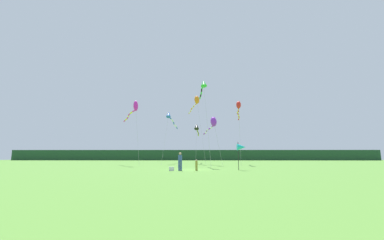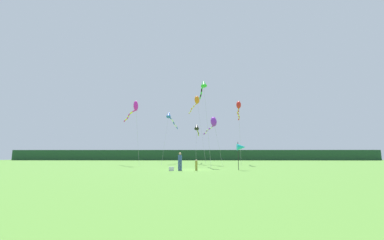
{
  "view_description": "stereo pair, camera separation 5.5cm",
  "coord_description": "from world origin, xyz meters",
  "px_view_note": "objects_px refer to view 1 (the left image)",
  "views": [
    {
      "loc": [
        0.49,
        -25.9,
        1.58
      ],
      "look_at": [
        0.0,
        6.0,
        6.3
      ],
      "focal_mm": 22.07,
      "sensor_mm": 36.0,
      "label": 1
    },
    {
      "loc": [
        0.55,
        -25.9,
        1.58
      ],
      "look_at": [
        0.0,
        6.0,
        6.3
      ],
      "focal_mm": 22.07,
      "sensor_mm": 36.0,
      "label": 2
    }
  ],
  "objects_px": {
    "cooler_box": "(172,169)",
    "kite_purple": "(213,123)",
    "kite_blue": "(170,117)",
    "kite_red": "(239,107)",
    "kite_green": "(203,85)",
    "kite_black": "(197,128)",
    "person_child": "(196,164)",
    "kite_magenta": "(134,108)",
    "person_adult": "(180,160)",
    "banner_flag_pole": "(241,147)",
    "kite_orange": "(196,101)"
  },
  "relations": [
    {
      "from": "cooler_box",
      "to": "kite_purple",
      "type": "relative_size",
      "value": 0.06
    },
    {
      "from": "cooler_box",
      "to": "kite_purple",
      "type": "bearing_deg",
      "value": 68.58
    },
    {
      "from": "cooler_box",
      "to": "kite_blue",
      "type": "distance_m",
      "value": 20.93
    },
    {
      "from": "kite_red",
      "to": "kite_green",
      "type": "distance_m",
      "value": 8.43
    },
    {
      "from": "cooler_box",
      "to": "kite_black",
      "type": "xyz_separation_m",
      "value": [
        2.67,
        20.27,
        6.5
      ]
    },
    {
      "from": "cooler_box",
      "to": "kite_red",
      "type": "bearing_deg",
      "value": 55.58
    },
    {
      "from": "kite_purple",
      "to": "person_child",
      "type": "bearing_deg",
      "value": -101.62
    },
    {
      "from": "kite_red",
      "to": "kite_blue",
      "type": "height_order",
      "value": "kite_red"
    },
    {
      "from": "kite_magenta",
      "to": "kite_black",
      "type": "height_order",
      "value": "kite_magenta"
    },
    {
      "from": "person_adult",
      "to": "kite_red",
      "type": "height_order",
      "value": "kite_red"
    },
    {
      "from": "cooler_box",
      "to": "kite_red",
      "type": "xyz_separation_m",
      "value": [
        9.45,
        13.79,
        9.15
      ]
    },
    {
      "from": "banner_flag_pole",
      "to": "kite_black",
      "type": "distance_m",
      "value": 20.21
    },
    {
      "from": "cooler_box",
      "to": "banner_flag_pole",
      "type": "bearing_deg",
      "value": 8.39
    },
    {
      "from": "kite_orange",
      "to": "kite_green",
      "type": "bearing_deg",
      "value": -84.86
    },
    {
      "from": "kite_magenta",
      "to": "kite_orange",
      "type": "bearing_deg",
      "value": 34.01
    },
    {
      "from": "banner_flag_pole",
      "to": "kite_green",
      "type": "bearing_deg",
      "value": 117.88
    },
    {
      "from": "banner_flag_pole",
      "to": "kite_magenta",
      "type": "bearing_deg",
      "value": 142.49
    },
    {
      "from": "kite_green",
      "to": "person_adult",
      "type": "bearing_deg",
      "value": -108.92
    },
    {
      "from": "kite_magenta",
      "to": "kite_red",
      "type": "distance_m",
      "value": 16.76
    },
    {
      "from": "kite_purple",
      "to": "kite_orange",
      "type": "relative_size",
      "value": 0.62
    },
    {
      "from": "kite_red",
      "to": "kite_orange",
      "type": "distance_m",
      "value": 8.77
    },
    {
      "from": "kite_red",
      "to": "kite_blue",
      "type": "distance_m",
      "value": 12.9
    },
    {
      "from": "person_adult",
      "to": "kite_orange",
      "type": "relative_size",
      "value": 0.15
    },
    {
      "from": "cooler_box",
      "to": "kite_purple",
      "type": "distance_m",
      "value": 15.65
    },
    {
      "from": "kite_red",
      "to": "kite_blue",
      "type": "bearing_deg",
      "value": 155.93
    },
    {
      "from": "kite_blue",
      "to": "kite_orange",
      "type": "bearing_deg",
      "value": -2.99
    },
    {
      "from": "person_adult",
      "to": "kite_blue",
      "type": "xyz_separation_m",
      "value": [
        -3.15,
        18.74,
        7.54
      ]
    },
    {
      "from": "kite_orange",
      "to": "kite_blue",
      "type": "bearing_deg",
      "value": 177.01
    },
    {
      "from": "kite_red",
      "to": "kite_orange",
      "type": "xyz_separation_m",
      "value": [
        -6.89,
        5.0,
        2.13
      ]
    },
    {
      "from": "cooler_box",
      "to": "kite_green",
      "type": "distance_m",
      "value": 14.2
    },
    {
      "from": "kite_green",
      "to": "kite_black",
      "type": "height_order",
      "value": "kite_green"
    },
    {
      "from": "cooler_box",
      "to": "kite_purple",
      "type": "xyz_separation_m",
      "value": [
        5.2,
        13.26,
        6.48
      ]
    },
    {
      "from": "kite_red",
      "to": "kite_black",
      "type": "distance_m",
      "value": 9.75
    },
    {
      "from": "cooler_box",
      "to": "kite_orange",
      "type": "height_order",
      "value": "kite_orange"
    },
    {
      "from": "cooler_box",
      "to": "kite_black",
      "type": "height_order",
      "value": "kite_black"
    },
    {
      "from": "person_adult",
      "to": "person_child",
      "type": "relative_size",
      "value": 1.65
    },
    {
      "from": "kite_green",
      "to": "cooler_box",
      "type": "bearing_deg",
      "value": -113.43
    },
    {
      "from": "kite_green",
      "to": "kite_blue",
      "type": "height_order",
      "value": "kite_green"
    },
    {
      "from": "kite_magenta",
      "to": "kite_blue",
      "type": "relative_size",
      "value": 0.86
    },
    {
      "from": "kite_green",
      "to": "kite_blue",
      "type": "bearing_deg",
      "value": 118.1
    },
    {
      "from": "kite_orange",
      "to": "kite_magenta",
      "type": "bearing_deg",
      "value": -145.99
    },
    {
      "from": "kite_blue",
      "to": "kite_magenta",
      "type": "bearing_deg",
      "value": -125.65
    },
    {
      "from": "kite_green",
      "to": "person_child",
      "type": "bearing_deg",
      "value": -97.26
    },
    {
      "from": "person_child",
      "to": "kite_magenta",
      "type": "bearing_deg",
      "value": 128.94
    },
    {
      "from": "banner_flag_pole",
      "to": "kite_red",
      "type": "relative_size",
      "value": 0.28
    },
    {
      "from": "kite_orange",
      "to": "person_adult",
      "type": "bearing_deg",
      "value": -95.32
    },
    {
      "from": "kite_purple",
      "to": "kite_magenta",
      "type": "xyz_separation_m",
      "value": [
        -12.43,
        -1.08,
        2.18
      ]
    },
    {
      "from": "person_child",
      "to": "kite_blue",
      "type": "bearing_deg",
      "value": 104.29
    },
    {
      "from": "banner_flag_pole",
      "to": "kite_green",
      "type": "xyz_separation_m",
      "value": [
        -3.73,
        7.06,
        8.92
      ]
    },
    {
      "from": "kite_orange",
      "to": "kite_black",
      "type": "xyz_separation_m",
      "value": [
        0.1,
        1.48,
        -4.77
      ]
    }
  ]
}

